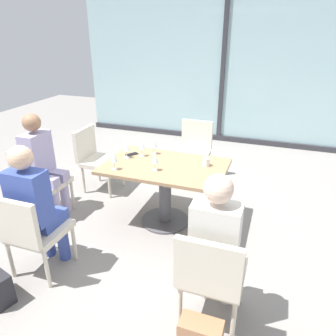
% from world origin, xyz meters
% --- Properties ---
extents(ground_plane, '(12.00, 12.00, 0.00)m').
position_xyz_m(ground_plane, '(0.00, 0.00, 0.00)').
color(ground_plane, gray).
extents(window_wall_backdrop, '(5.66, 0.10, 2.70)m').
position_xyz_m(window_wall_backdrop, '(0.00, 3.20, 1.21)').
color(window_wall_backdrop, '#96B7BC').
rests_on(window_wall_backdrop, ground_plane).
extents(dining_table_main, '(1.34, 0.86, 0.73)m').
position_xyz_m(dining_table_main, '(0.00, 0.00, 0.55)').
color(dining_table_main, '#997551').
rests_on(dining_table_main, ground_plane).
extents(chair_side_end, '(0.50, 0.46, 0.87)m').
position_xyz_m(chair_side_end, '(-1.49, -0.32, 0.50)').
color(chair_side_end, beige).
rests_on(chair_side_end, ground_plane).
extents(chair_front_left, '(0.46, 0.50, 0.87)m').
position_xyz_m(chair_front_left, '(-0.80, -1.23, 0.50)').
color(chair_front_left, beige).
rests_on(chair_front_left, ground_plane).
extents(chair_front_right, '(0.46, 0.50, 0.87)m').
position_xyz_m(chair_front_right, '(0.80, -1.23, 0.50)').
color(chair_front_right, beige).
rests_on(chair_front_right, ground_plane).
extents(chair_far_left, '(0.50, 0.46, 0.87)m').
position_xyz_m(chair_far_left, '(-1.20, 0.49, 0.50)').
color(chair_far_left, beige).
rests_on(chair_far_left, ground_plane).
extents(chair_near_window, '(0.46, 0.51, 0.87)m').
position_xyz_m(chair_near_window, '(0.00, 1.23, 0.50)').
color(chair_near_window, beige).
rests_on(chair_near_window, ground_plane).
extents(person_side_end, '(0.39, 0.34, 1.26)m').
position_xyz_m(person_side_end, '(-1.38, -0.32, 0.70)').
color(person_side_end, '#9E93B7').
rests_on(person_side_end, ground_plane).
extents(person_front_left, '(0.34, 0.39, 1.26)m').
position_xyz_m(person_front_left, '(-0.80, -1.12, 0.70)').
color(person_front_left, '#384C9E').
rests_on(person_front_left, ground_plane).
extents(person_front_right, '(0.34, 0.39, 1.26)m').
position_xyz_m(person_front_right, '(0.80, -1.12, 0.70)').
color(person_front_right, silver).
rests_on(person_front_right, ground_plane).
extents(wine_glass_0, '(0.07, 0.07, 0.18)m').
position_xyz_m(wine_glass_0, '(-0.05, -0.17, 0.86)').
color(wine_glass_0, silver).
rests_on(wine_glass_0, dining_table_main).
extents(wine_glass_1, '(0.07, 0.07, 0.18)m').
position_xyz_m(wine_glass_1, '(-0.49, 0.05, 0.86)').
color(wine_glass_1, silver).
rests_on(wine_glass_1, dining_table_main).
extents(wine_glass_2, '(0.07, 0.07, 0.18)m').
position_xyz_m(wine_glass_2, '(-0.34, 0.16, 0.86)').
color(wine_glass_2, silver).
rests_on(wine_glass_2, dining_table_main).
extents(wine_glass_3, '(0.07, 0.07, 0.18)m').
position_xyz_m(wine_glass_3, '(-0.46, -0.30, 0.86)').
color(wine_glass_3, silver).
rests_on(wine_glass_3, dining_table_main).
extents(wine_glass_4, '(0.07, 0.07, 0.18)m').
position_xyz_m(wine_glass_4, '(-0.24, 0.27, 0.86)').
color(wine_glass_4, silver).
rests_on(wine_glass_4, dining_table_main).
extents(coffee_cup, '(0.08, 0.08, 0.09)m').
position_xyz_m(coffee_cup, '(0.43, 0.13, 0.78)').
color(coffee_cup, white).
rests_on(coffee_cup, dining_table_main).
extents(cell_phone_on_table, '(0.14, 0.16, 0.01)m').
position_xyz_m(cell_phone_on_table, '(-0.48, 0.16, 0.73)').
color(cell_phone_on_table, black).
rests_on(cell_phone_on_table, dining_table_main).
extents(handbag_0, '(0.32, 0.21, 0.28)m').
position_xyz_m(handbag_0, '(-1.36, -0.71, 0.14)').
color(handbag_0, '#A3704C').
rests_on(handbag_0, ground_plane).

